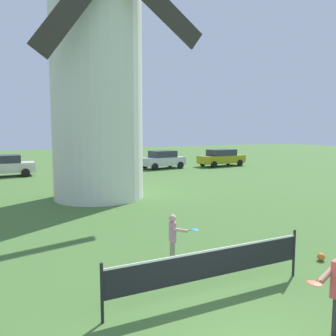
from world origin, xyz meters
TOP-DOWN VIEW (x-y plane):
  - windmill at (1.11, 13.31)m, footprint 8.68×5.09m
  - tennis_net at (0.37, 2.03)m, footprint 4.62×0.06m
  - player_far at (0.49, 3.95)m, footprint 0.71×0.69m
  - stray_ball at (4.03, 2.40)m, footprint 0.20×0.20m
  - parked_car_cream at (-3.06, 24.17)m, footprint 4.34×1.91m
  - parked_car_green at (3.28, 23.18)m, footprint 4.08×1.90m
  - parked_car_silver at (9.64, 23.85)m, footprint 3.98×2.21m
  - parked_car_mustard at (15.42, 23.23)m, footprint 4.61×2.15m

SIDE VIEW (x-z plane):
  - stray_ball at x=4.03m, z-range 0.00..0.20m
  - tennis_net at x=0.37m, z-range 0.13..1.23m
  - player_far at x=0.49m, z-range 0.08..1.36m
  - parked_car_silver at x=9.64m, z-range 0.03..1.59m
  - parked_car_green at x=3.28m, z-range 0.03..1.59m
  - parked_car_cream at x=-3.06m, z-range 0.03..1.59m
  - parked_car_mustard at x=15.42m, z-range 0.03..1.59m
  - windmill at x=1.11m, z-range -0.33..14.44m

